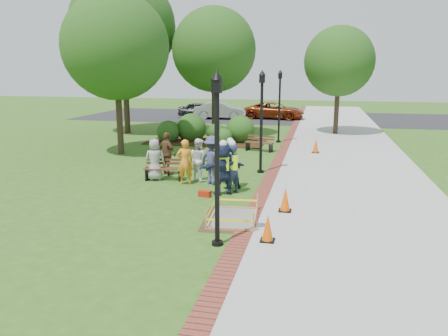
% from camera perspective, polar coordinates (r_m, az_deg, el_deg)
% --- Properties ---
extents(ground, '(100.00, 100.00, 0.00)m').
position_cam_1_polar(ground, '(14.07, -3.05, -4.94)').
color(ground, '#285116').
rests_on(ground, ground).
extents(sidewalk, '(6.00, 60.00, 0.02)m').
position_cam_1_polar(sidewalk, '(23.35, 15.61, 1.78)').
color(sidewalk, '#9E9E99').
rests_on(sidewalk, ground).
extents(brick_edging, '(0.50, 60.00, 0.03)m').
position_cam_1_polar(brick_edging, '(23.38, 7.64, 2.16)').
color(brick_edging, maroon).
rests_on(brick_edging, ground).
extents(mulch_bed, '(7.00, 3.00, 0.05)m').
position_cam_1_polar(mulch_bed, '(26.13, -2.43, 3.39)').
color(mulch_bed, '#381E0F').
rests_on(mulch_bed, ground).
extents(parking_lot, '(36.00, 12.00, 0.01)m').
position_cam_1_polar(parking_lot, '(40.31, 7.23, 6.60)').
color(parking_lot, black).
rests_on(parking_lot, ground).
extents(wet_concrete_pad, '(1.90, 2.44, 0.55)m').
position_cam_1_polar(wet_concrete_pad, '(12.76, 1.23, -5.71)').
color(wet_concrete_pad, '#47331E').
rests_on(wet_concrete_pad, ground).
extents(bench_near, '(1.58, 0.73, 0.82)m').
position_cam_1_polar(bench_near, '(17.37, -7.88, -0.71)').
color(bench_near, brown).
rests_on(bench_near, ground).
extents(bench_far, '(1.60, 0.84, 0.82)m').
position_cam_1_polar(bench_far, '(23.37, 4.63, 2.85)').
color(bench_far, '#4F351B').
rests_on(bench_far, ground).
extents(cone_front, '(0.36, 0.36, 0.72)m').
position_cam_1_polar(cone_front, '(11.17, 5.72, -7.89)').
color(cone_front, black).
rests_on(cone_front, ground).
extents(cone_back, '(0.38, 0.38, 0.76)m').
position_cam_1_polar(cone_back, '(13.51, 8.00, -4.19)').
color(cone_back, black).
rests_on(cone_back, ground).
extents(cone_far, '(0.39, 0.39, 0.77)m').
position_cam_1_polar(cone_far, '(23.24, 11.89, 2.82)').
color(cone_far, black).
rests_on(cone_far, ground).
extents(toolbox, '(0.44, 0.29, 0.21)m').
position_cam_1_polar(toolbox, '(15.02, -2.52, -3.38)').
color(toolbox, '#AD1D0D').
rests_on(toolbox, ground).
extents(lamp_near, '(0.28, 0.28, 4.26)m').
position_cam_1_polar(lamp_near, '(10.35, -0.92, 2.77)').
color(lamp_near, black).
rests_on(lamp_near, ground).
extents(lamp_mid, '(0.28, 0.28, 4.26)m').
position_cam_1_polar(lamp_mid, '(18.16, 4.92, 7.05)').
color(lamp_mid, black).
rests_on(lamp_mid, ground).
extents(lamp_far, '(0.28, 0.28, 4.26)m').
position_cam_1_polar(lamp_far, '(26.09, 7.26, 8.73)').
color(lamp_far, black).
rests_on(lamp_far, ground).
extents(tree_left, '(5.26, 5.26, 8.00)m').
position_cam_1_polar(tree_left, '(22.88, -13.97, 15.13)').
color(tree_left, '#3D2D1E').
rests_on(tree_left, ground).
extents(tree_back, '(5.31, 5.31, 8.13)m').
position_cam_1_polar(tree_back, '(28.49, -1.31, 15.17)').
color(tree_back, '#3D2D1E').
rests_on(tree_back, ground).
extents(tree_right, '(4.57, 4.57, 7.07)m').
position_cam_1_polar(tree_right, '(30.34, 14.82, 13.31)').
color(tree_right, '#3D2D1E').
rests_on(tree_right, ground).
extents(tree_far, '(6.91, 6.91, 10.42)m').
position_cam_1_polar(tree_far, '(30.67, -13.10, 17.48)').
color(tree_far, '#3D2D1E').
rests_on(tree_far, ground).
extents(shrub_a, '(1.39, 1.39, 1.39)m').
position_cam_1_polar(shrub_a, '(26.61, -7.25, 3.43)').
color(shrub_a, '#1F4814').
rests_on(shrub_a, ground).
extents(shrub_b, '(1.80, 1.80, 1.80)m').
position_cam_1_polar(shrub_b, '(26.90, -4.26, 3.59)').
color(shrub_b, '#1F4814').
rests_on(shrub_b, ground).
extents(shrub_c, '(1.05, 1.05, 1.05)m').
position_cam_1_polar(shrub_c, '(25.29, -0.07, 3.04)').
color(shrub_c, '#1F4814').
rests_on(shrub_c, ground).
extents(shrub_d, '(1.72, 1.72, 1.72)m').
position_cam_1_polar(shrub_d, '(26.22, 2.13, 3.38)').
color(shrub_d, '#1F4814').
rests_on(shrub_d, ground).
extents(shrub_e, '(1.14, 1.14, 1.14)m').
position_cam_1_polar(shrub_e, '(26.80, -0.99, 3.59)').
color(shrub_e, '#1F4814').
rests_on(shrub_e, ground).
extents(casual_person_a, '(0.60, 0.48, 1.64)m').
position_cam_1_polar(casual_person_a, '(17.30, -9.03, 1.10)').
color(casual_person_a, gray).
rests_on(casual_person_a, ground).
extents(casual_person_b, '(0.64, 0.52, 1.72)m').
position_cam_1_polar(casual_person_b, '(16.53, -5.13, 0.79)').
color(casual_person_b, orange).
rests_on(casual_person_b, ground).
extents(casual_person_c, '(0.63, 0.58, 1.66)m').
position_cam_1_polar(casual_person_c, '(17.06, -3.31, 1.10)').
color(casual_person_c, white).
rests_on(casual_person_c, ground).
extents(casual_person_d, '(0.68, 0.61, 1.78)m').
position_cam_1_polar(casual_person_d, '(18.06, -7.44, 1.85)').
color(casual_person_d, brown).
rests_on(casual_person_d, ground).
extents(casual_person_e, '(0.70, 0.63, 1.85)m').
position_cam_1_polar(casual_person_e, '(16.44, -1.48, 1.02)').
color(casual_person_e, '#3B3A65').
rests_on(casual_person_e, ground).
extents(hivis_worker_a, '(0.68, 0.61, 1.93)m').
position_cam_1_polar(hivis_worker_a, '(15.07, -0.10, 0.03)').
color(hivis_worker_a, '#152039').
rests_on(hivis_worker_a, ground).
extents(hivis_worker_b, '(0.62, 0.66, 1.90)m').
position_cam_1_polar(hivis_worker_b, '(15.23, 1.04, 0.11)').
color(hivis_worker_b, '#1C2B49').
rests_on(hivis_worker_b, ground).
extents(hivis_worker_c, '(0.66, 0.59, 1.88)m').
position_cam_1_polar(hivis_worker_c, '(15.88, 0.80, 0.61)').
color(hivis_worker_c, '#182740').
rests_on(hivis_worker_c, ground).
extents(parked_car_a, '(2.17, 4.70, 1.51)m').
position_cam_1_polar(parked_car_a, '(39.63, -2.99, 6.57)').
color(parked_car_a, '#2C2B2E').
rests_on(parked_car_a, ground).
extents(parked_car_b, '(2.45, 5.07, 1.61)m').
position_cam_1_polar(parked_car_b, '(38.60, -0.44, 6.42)').
color(parked_car_b, '#A3A2A8').
rests_on(parked_car_b, ground).
extents(parked_car_c, '(2.61, 5.00, 1.56)m').
position_cam_1_polar(parked_car_c, '(39.02, 6.59, 6.41)').
color(parked_car_c, maroon).
rests_on(parked_car_c, ground).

